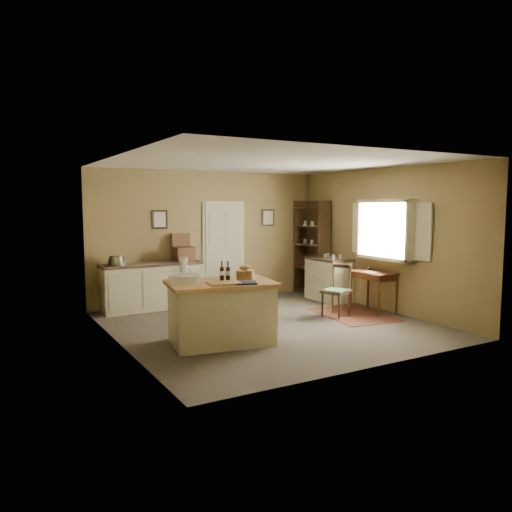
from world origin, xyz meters
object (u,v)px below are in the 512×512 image
(desk_chair, at_px, (336,292))
(right_cabinet, at_px, (328,279))
(writing_desk, at_px, (373,277))
(sideboard, at_px, (153,285))
(shelving_unit, at_px, (313,248))
(work_island, at_px, (221,311))

(desk_chair, distance_m, right_cabinet, 1.54)
(writing_desk, bearing_deg, sideboard, 146.74)
(writing_desk, distance_m, shelving_unit, 2.14)
(right_cabinet, bearing_deg, writing_desk, -89.99)
(work_island, relative_size, sideboard, 0.86)
(work_island, distance_m, desk_chair, 2.61)
(writing_desk, bearing_deg, shelving_unit, 85.79)
(sideboard, height_order, desk_chair, sideboard)
(shelving_unit, bearing_deg, sideboard, 176.88)
(work_island, distance_m, right_cabinet, 3.85)
(work_island, height_order, right_cabinet, work_island)
(sideboard, bearing_deg, desk_chair, -40.12)
(sideboard, relative_size, right_cabinet, 1.91)
(writing_desk, xyz_separation_m, right_cabinet, (-0.00, 1.35, -0.21))
(writing_desk, relative_size, shelving_unit, 0.40)
(sideboard, height_order, writing_desk, sideboard)
(shelving_unit, bearing_deg, writing_desk, -94.21)
(work_island, relative_size, right_cabinet, 1.64)
(sideboard, distance_m, desk_chair, 3.49)
(right_cabinet, height_order, shelving_unit, shelving_unit)
(work_island, xyz_separation_m, shelving_unit, (3.55, 2.57, 0.56))
(right_cabinet, relative_size, shelving_unit, 0.48)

